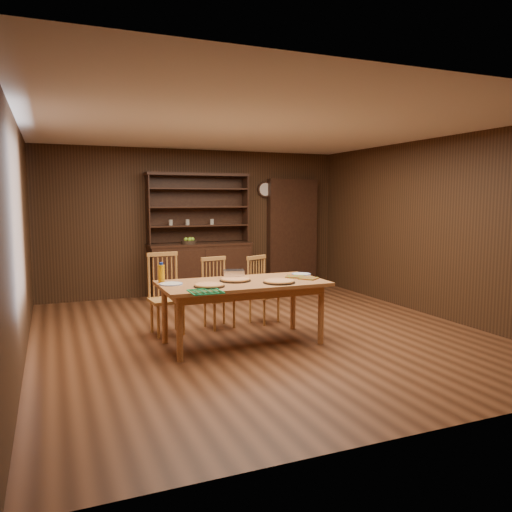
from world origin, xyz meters
name	(u,v)px	position (x,y,z in m)	size (l,w,h in m)	color
floor	(260,333)	(0.00, 0.00, 0.00)	(6.00, 6.00, 0.00)	brown
room_shell	(260,210)	(0.00, 0.00, 1.58)	(6.00, 6.00, 6.00)	white
china_hutch	(200,262)	(0.00, 2.75, 0.60)	(1.84, 0.52, 2.17)	#311C10
doorway	(292,234)	(1.90, 2.90, 1.05)	(1.00, 0.18, 2.10)	#311C10
wall_clock	(265,189)	(1.35, 2.96, 1.90)	(0.30, 0.05, 0.30)	#311C10
dining_table	(243,288)	(-0.37, -0.34, 0.67)	(1.94, 0.97, 0.75)	#BB7D41
chair_left	(165,291)	(-1.11, 0.51, 0.55)	(0.46, 0.44, 1.04)	#C78644
chair_center	(217,290)	(-0.40, 0.54, 0.50)	(0.45, 0.43, 0.94)	#C78644
chair_right	(261,287)	(0.25, 0.57, 0.49)	(0.49, 0.48, 0.93)	#C78644
pizza_left	(209,285)	(-0.83, -0.52, 0.77)	(0.35, 0.35, 0.04)	black
pizza_right	(279,281)	(-0.01, -0.59, 0.77)	(0.38, 0.38, 0.04)	black
pizza_center	(235,280)	(-0.43, -0.27, 0.77)	(0.38, 0.38, 0.04)	black
cooling_rack	(206,291)	(-0.96, -0.82, 0.76)	(0.32, 0.32, 0.01)	#0B924C
plate_left	(171,284)	(-1.20, -0.23, 0.76)	(0.27, 0.27, 0.02)	white
plate_right	(301,274)	(0.52, -0.13, 0.76)	(0.25, 0.25, 0.02)	white
foil_dish	(234,274)	(-0.38, -0.06, 0.80)	(0.26, 0.18, 0.10)	white
juice_bottle	(161,273)	(-1.27, -0.04, 0.86)	(0.08, 0.08, 0.24)	orange
pot_holder_a	(309,278)	(0.45, -0.46, 0.76)	(0.20, 0.20, 0.02)	#A51412
pot_holder_b	(295,277)	(0.35, -0.28, 0.76)	(0.22, 0.22, 0.02)	#A51412
fruit_bowl	(189,241)	(-0.21, 2.69, 0.98)	(0.27, 0.27, 0.12)	black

